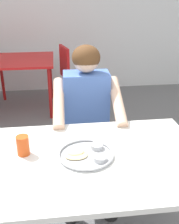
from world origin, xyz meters
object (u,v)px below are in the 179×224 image
at_px(table_foreground, 96,169).
at_px(chair_red_right, 72,72).
at_px(diner_foreground, 87,114).
at_px(table_background_red, 22,65).
at_px(chair_foreground, 85,127).
at_px(thali_tray, 87,154).
at_px(drinking_cup, 23,145).

xyz_separation_m(table_foreground, chair_red_right, (0.03, 2.50, -0.17)).
distance_m(diner_foreground, table_background_red, 1.99).
bearing_deg(table_background_red, chair_foreground, -67.64).
bearing_deg(diner_foreground, table_foreground, -92.47).
bearing_deg(chair_red_right, diner_foreground, -89.96).
distance_m(chair_foreground, table_background_red, 1.78).
bearing_deg(thali_tray, chair_red_right, 88.36).
relative_size(table_foreground, drinking_cup, 10.91).
height_order(drinking_cup, diner_foreground, diner_foreground).
bearing_deg(table_foreground, thali_tray, 164.16).
height_order(thali_tray, chair_foreground, chair_foreground).
height_order(thali_tray, table_background_red, thali_tray).
xyz_separation_m(chair_foreground, diner_foreground, (-0.01, -0.22, 0.22)).
bearing_deg(diner_foreground, thali_tray, -96.80).
relative_size(chair_foreground, table_background_red, 1.00).
xyz_separation_m(table_background_red, chair_red_right, (0.67, 0.02, -0.12)).
bearing_deg(table_foreground, drinking_cup, 169.09).
distance_m(chair_foreground, diner_foreground, 0.32).
height_order(drinking_cup, table_background_red, drinking_cup).
distance_m(diner_foreground, chair_red_right, 1.89).
relative_size(thali_tray, drinking_cup, 2.77).
height_order(thali_tray, drinking_cup, drinking_cup).
height_order(table_foreground, drinking_cup, drinking_cup).
distance_m(table_foreground, table_background_red, 2.57).
distance_m(thali_tray, chair_red_right, 2.50).
relative_size(thali_tray, diner_foreground, 0.25).
bearing_deg(chair_red_right, table_foreground, -90.58).
bearing_deg(table_foreground, diner_foreground, 87.53).
bearing_deg(drinking_cup, chair_foreground, 61.67).
height_order(diner_foreground, chair_red_right, diner_foreground).
xyz_separation_m(thali_tray, drinking_cup, (-0.34, 0.06, 0.05)).
bearing_deg(chair_red_right, drinking_cup, -99.53).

